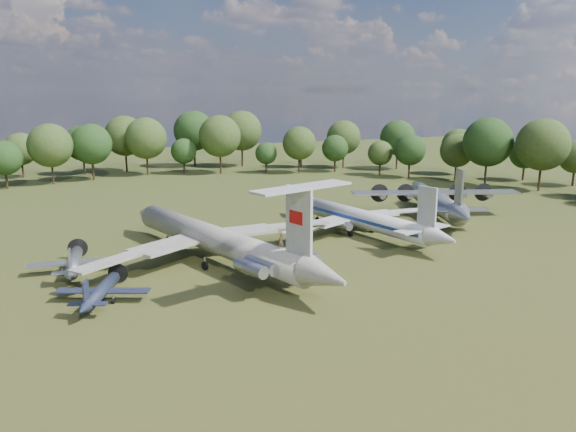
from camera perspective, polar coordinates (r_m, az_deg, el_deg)
name	(u,v)px	position (r m, az deg, el deg)	size (l,w,h in m)	color
ground	(244,254)	(76.41, -4.52, -3.83)	(300.00, 300.00, 0.00)	#204015
il62_airliner	(216,244)	(72.38, -7.37, -2.89)	(37.15, 48.30, 4.74)	#B7B7B3
tu104_jet	(358,221)	(87.03, 7.11, -0.51)	(29.14, 38.86, 3.89)	silver
an12_transport	(436,205)	(101.18, 14.80, 1.14)	(29.13, 32.55, 4.28)	#A6A9AE
small_prop_west	(102,294)	(61.98, -18.41, -7.51)	(9.67, 13.19, 1.93)	#161A32
small_prop_northwest	(74,265)	(72.54, -20.88, -4.67)	(10.76, 14.67, 2.15)	#93959A
person_on_il62	(281,241)	(61.13, -0.72, -2.58)	(0.62, 0.40, 1.69)	brown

